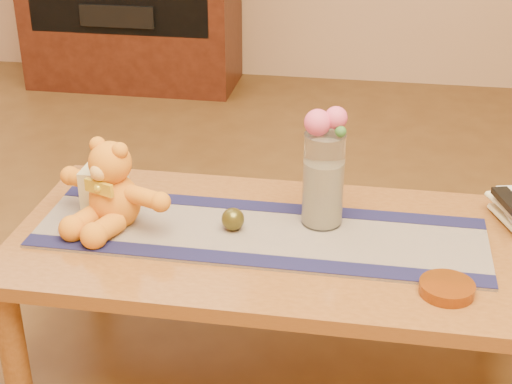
% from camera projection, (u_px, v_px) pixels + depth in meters
% --- Properties ---
extents(floor, '(5.50, 5.50, 0.00)m').
position_uv_depth(floor, '(273.00, 370.00, 2.23)').
color(floor, '#573818').
rests_on(floor, ground).
extents(coffee_table_top, '(1.40, 0.70, 0.04)m').
position_uv_depth(coffee_table_top, '(274.00, 243.00, 2.04)').
color(coffee_table_top, brown).
rests_on(coffee_table_top, floor).
extents(table_leg_fl, '(0.07, 0.07, 0.41)m').
position_uv_depth(table_leg_fl, '(14.00, 353.00, 1.98)').
color(table_leg_fl, brown).
rests_on(table_leg_fl, floor).
extents(table_leg_bl, '(0.07, 0.07, 0.41)m').
position_uv_depth(table_leg_bl, '(93.00, 242.00, 2.49)').
color(table_leg_bl, brown).
rests_on(table_leg_bl, floor).
extents(table_leg_br, '(0.07, 0.07, 0.41)m').
position_uv_depth(table_leg_br, '(497.00, 278.00, 2.30)').
color(table_leg_br, brown).
rests_on(table_leg_br, floor).
extents(persian_runner, '(1.20, 0.35, 0.01)m').
position_uv_depth(persian_runner, '(260.00, 233.00, 2.04)').
color(persian_runner, '#1E1A48').
rests_on(persian_runner, coffee_table_top).
extents(runner_border_near, '(1.20, 0.06, 0.00)m').
position_uv_depth(runner_border_near, '(250.00, 260.00, 1.91)').
color(runner_border_near, '#151541').
rests_on(runner_border_near, persian_runner).
extents(runner_border_far, '(1.20, 0.06, 0.00)m').
position_uv_depth(runner_border_far, '(268.00, 207.00, 2.16)').
color(runner_border_far, '#151541').
rests_on(runner_border_far, persian_runner).
extents(teddy_bear, '(0.41, 0.38, 0.23)m').
position_uv_depth(teddy_bear, '(113.00, 184.00, 2.04)').
color(teddy_bear, orange).
rests_on(teddy_bear, persian_runner).
extents(pillar_candle, '(0.11, 0.11, 0.13)m').
position_uv_depth(pillar_candle, '(105.00, 189.00, 2.12)').
color(pillar_candle, beige).
rests_on(pillar_candle, persian_runner).
extents(candle_wick, '(0.00, 0.00, 0.01)m').
position_uv_depth(candle_wick, '(102.00, 166.00, 2.09)').
color(candle_wick, black).
rests_on(candle_wick, pillar_candle).
extents(glass_vase, '(0.11, 0.11, 0.26)m').
position_uv_depth(glass_vase, '(323.00, 180.00, 2.03)').
color(glass_vase, silver).
rests_on(glass_vase, persian_runner).
extents(potpourri_fill, '(0.09, 0.09, 0.18)m').
position_uv_depth(potpourri_fill, '(323.00, 193.00, 2.04)').
color(potpourri_fill, beige).
rests_on(potpourri_fill, glass_vase).
extents(rose_left, '(0.07, 0.07, 0.07)m').
position_uv_depth(rose_left, '(318.00, 123.00, 1.95)').
color(rose_left, '#DA4D7B').
rests_on(rose_left, glass_vase).
extents(rose_right, '(0.06, 0.06, 0.06)m').
position_uv_depth(rose_right, '(336.00, 118.00, 1.95)').
color(rose_right, '#DA4D7B').
rests_on(rose_right, glass_vase).
extents(blue_flower_back, '(0.04, 0.04, 0.04)m').
position_uv_depth(blue_flower_back, '(331.00, 120.00, 1.98)').
color(blue_flower_back, '#4C64A5').
rests_on(blue_flower_back, glass_vase).
extents(blue_flower_side, '(0.04, 0.04, 0.04)m').
position_uv_depth(blue_flower_side, '(315.00, 124.00, 1.98)').
color(blue_flower_side, '#4C64A5').
rests_on(blue_flower_side, glass_vase).
extents(leaf_sprig, '(0.03, 0.03, 0.03)m').
position_uv_depth(leaf_sprig, '(341.00, 132.00, 1.94)').
color(leaf_sprig, '#33662D').
rests_on(leaf_sprig, glass_vase).
extents(bronze_ball, '(0.07, 0.07, 0.06)m').
position_uv_depth(bronze_ball, '(233.00, 219.00, 2.04)').
color(bronze_ball, '#484318').
rests_on(bronze_ball, persian_runner).
extents(book_bottom, '(0.23, 0.27, 0.02)m').
position_uv_depth(book_bottom, '(505.00, 225.00, 2.06)').
color(book_bottom, beige).
rests_on(book_bottom, coffee_table_top).
extents(book_lower, '(0.21, 0.25, 0.02)m').
position_uv_depth(book_lower, '(509.00, 220.00, 2.05)').
color(book_lower, beige).
rests_on(book_lower, book_bottom).
extents(book_upper, '(0.24, 0.27, 0.02)m').
position_uv_depth(book_upper, '(505.00, 213.00, 2.05)').
color(book_upper, beige).
rests_on(book_upper, book_lower).
extents(book_top, '(0.21, 0.26, 0.02)m').
position_uv_depth(book_top, '(510.00, 207.00, 2.04)').
color(book_top, beige).
rests_on(book_top, book_upper).
extents(tv_remote, '(0.09, 0.17, 0.02)m').
position_uv_depth(tv_remote, '(511.00, 203.00, 2.02)').
color(tv_remote, black).
rests_on(tv_remote, book_top).
extents(amber_dish, '(0.17, 0.17, 0.03)m').
position_uv_depth(amber_dish, '(447.00, 288.00, 1.79)').
color(amber_dish, '#BF5914').
rests_on(amber_dish, coffee_table_top).
extents(stereo_lower, '(0.42, 0.28, 0.12)m').
position_uv_depth(stereo_lower, '(124.00, 11.00, 4.27)').
color(stereo_lower, black).
rests_on(stereo_lower, media_cabinet).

